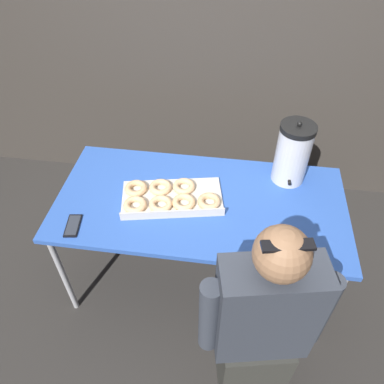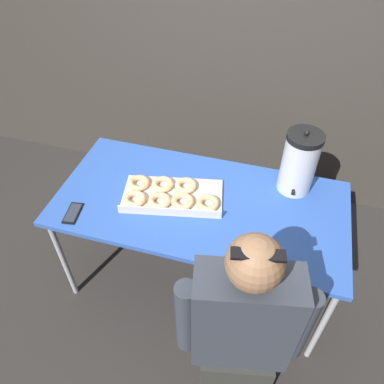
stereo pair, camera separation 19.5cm
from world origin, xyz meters
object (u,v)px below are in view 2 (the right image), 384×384
Objects in this scene: donut_box at (169,195)px; coffee_urn at (299,162)px; cell_phone at (73,213)px; person_seated at (240,336)px.

coffee_urn is at bearing 11.62° from donut_box.
donut_box is at bearing 20.55° from cell_phone.
person_seated is (0.51, -0.59, -0.14)m from donut_box.
donut_box is 0.70m from coffee_urn.
cell_phone is (-0.44, -0.25, -0.02)m from donut_box.
donut_box is 3.79× the size of cell_phone.
coffee_urn is at bearing -109.79° from person_seated.
donut_box is 0.79m from person_seated.
person_seated is (0.95, -0.34, -0.13)m from cell_phone.
donut_box is at bearing -61.01° from person_seated.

